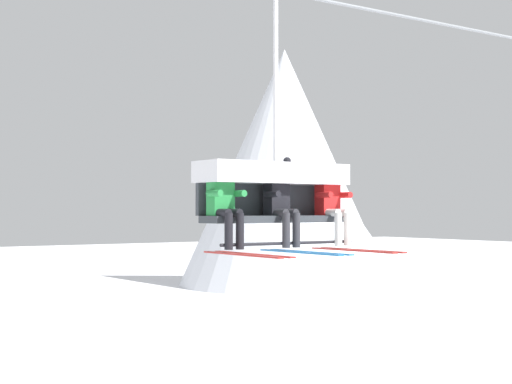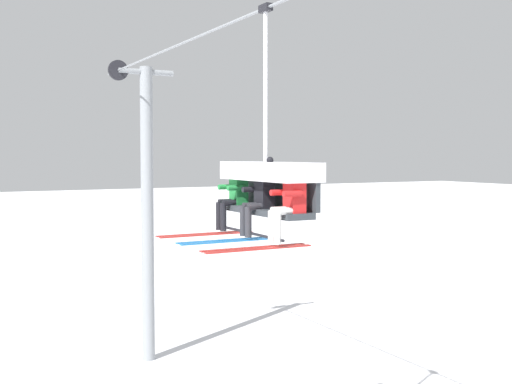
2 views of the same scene
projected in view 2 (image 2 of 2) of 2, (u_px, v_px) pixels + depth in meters
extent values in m
cylinder|color=gray|center=(147.00, 215.00, 18.32)|extent=(0.36, 0.36, 8.41)
cylinder|color=gray|center=(146.00, 72.00, 18.09)|extent=(0.16, 1.60, 0.16)
cylinder|color=black|center=(118.00, 70.00, 17.71)|extent=(0.08, 0.56, 0.56)
cube|color=#33383D|center=(265.00, 211.00, 10.41)|extent=(2.26, 0.48, 0.10)
cube|color=#33383D|center=(280.00, 194.00, 10.53)|extent=(2.26, 0.08, 0.45)
cube|color=silver|center=(269.00, 171.00, 10.40)|extent=(2.30, 0.68, 0.30)
cylinder|color=black|center=(248.00, 233.00, 10.28)|extent=(2.26, 0.04, 0.04)
cylinder|color=silver|center=(266.00, 87.00, 10.29)|extent=(0.07, 0.07, 2.40)
cube|color=black|center=(266.00, 8.00, 10.22)|extent=(0.28, 0.12, 0.12)
cube|color=#23843D|center=(239.00, 189.00, 11.21)|extent=(0.32, 0.22, 0.52)
sphere|color=#284C93|center=(239.00, 169.00, 11.19)|extent=(0.22, 0.22, 0.22)
ellipsoid|color=black|center=(233.00, 169.00, 11.14)|extent=(0.17, 0.04, 0.08)
cylinder|color=black|center=(228.00, 202.00, 11.22)|extent=(0.11, 0.34, 0.11)
cylinder|color=black|center=(232.00, 203.00, 11.07)|extent=(0.11, 0.34, 0.11)
cylinder|color=black|center=(219.00, 216.00, 11.16)|extent=(0.11, 0.11, 0.48)
cylinder|color=black|center=(223.00, 217.00, 11.00)|extent=(0.11, 0.11, 0.48)
cube|color=#B22823|center=(203.00, 234.00, 11.04)|extent=(0.09, 1.70, 0.02)
cube|color=#B22823|center=(207.00, 235.00, 10.88)|extent=(0.09, 1.70, 0.02)
cylinder|color=#23843D|center=(226.00, 187.00, 11.30)|extent=(0.09, 0.30, 0.09)
cylinder|color=#23843D|center=(236.00, 188.00, 10.97)|extent=(0.09, 0.30, 0.09)
cube|color=black|center=(264.00, 192.00, 10.38)|extent=(0.32, 0.22, 0.52)
sphere|color=black|center=(264.00, 170.00, 10.36)|extent=(0.22, 0.22, 0.22)
ellipsoid|color=black|center=(259.00, 170.00, 10.32)|extent=(0.17, 0.04, 0.08)
cylinder|color=#2D2D33|center=(253.00, 206.00, 10.39)|extent=(0.11, 0.34, 0.11)
cylinder|color=#2D2D33|center=(258.00, 207.00, 10.24)|extent=(0.11, 0.34, 0.11)
cylinder|color=#2D2D33|center=(243.00, 221.00, 10.33)|extent=(0.11, 0.11, 0.48)
cylinder|color=#2D2D33|center=(248.00, 222.00, 10.17)|extent=(0.11, 0.11, 0.48)
cube|color=#1E6BB2|center=(227.00, 240.00, 10.21)|extent=(0.09, 1.70, 0.02)
cube|color=#1E6BB2|center=(231.00, 241.00, 10.05)|extent=(0.09, 1.70, 0.02)
cylinder|color=black|center=(251.00, 189.00, 10.48)|extent=(0.09, 0.30, 0.09)
cylinder|color=black|center=(270.00, 171.00, 10.20)|extent=(0.09, 0.09, 0.30)
sphere|color=black|center=(270.00, 160.00, 10.19)|extent=(0.11, 0.11, 0.11)
cube|color=red|center=(294.00, 195.00, 9.56)|extent=(0.32, 0.22, 0.52)
sphere|color=#284C93|center=(295.00, 171.00, 9.53)|extent=(0.22, 0.22, 0.22)
ellipsoid|color=black|center=(289.00, 171.00, 9.49)|extent=(0.17, 0.04, 0.08)
cylinder|color=silver|center=(282.00, 210.00, 9.57)|extent=(0.11, 0.34, 0.11)
cylinder|color=silver|center=(288.00, 211.00, 9.41)|extent=(0.11, 0.34, 0.11)
cylinder|color=silver|center=(272.00, 227.00, 9.50)|extent=(0.11, 0.11, 0.48)
cylinder|color=silver|center=(278.00, 228.00, 9.35)|extent=(0.11, 0.11, 0.48)
cube|color=#B22823|center=(254.00, 247.00, 9.38)|extent=(0.09, 1.70, 0.02)
cube|color=#B22823|center=(260.00, 249.00, 9.22)|extent=(0.09, 1.70, 0.02)
cylinder|color=red|center=(280.00, 192.00, 9.65)|extent=(0.09, 0.30, 0.09)
cylinder|color=red|center=(292.00, 194.00, 9.32)|extent=(0.09, 0.30, 0.09)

